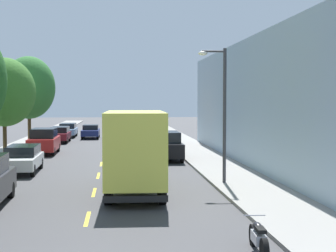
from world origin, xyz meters
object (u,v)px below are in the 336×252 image
parked_wagon_white (22,158)px  parked_wagon_burgundy (60,134)px  parked_hatchback_champagne (150,132)px  parked_pickup_orange (157,137)px  parked_motorcycle (258,238)px  street_tree_third (4,92)px  street_tree_farthest (29,88)px  delivery_box_truck (135,148)px  parked_wagon_forest (144,126)px  parked_wagon_sky (68,130)px  parked_suv_red (44,141)px  street_lamp (221,104)px  parked_suv_black (166,146)px  moving_navy_sedan (91,131)px

parked_wagon_white → parked_wagon_burgundy: bearing=90.6°
parked_hatchback_champagne → parked_pickup_orange: 9.18m
parked_pickup_orange → parked_motorcycle: bearing=-89.4°
street_tree_third → street_tree_farthest: 9.51m
street_tree_third → parked_wagon_burgundy: size_ratio=1.43×
delivery_box_truck → parked_hatchback_champagne: bearing=85.1°
parked_wagon_forest → parked_motorcycle: parked_wagon_forest is taller
parked_wagon_burgundy → parked_wagon_forest: bearing=58.4°
street_tree_third → parked_wagon_sky: 22.48m
parked_suv_red → parked_pickup_orange: size_ratio=0.91×
street_tree_farthest → parked_wagon_white: 15.70m
street_lamp → street_tree_farthest: bearing=121.3°
parked_suv_red → parked_suv_black: bearing=-28.9°
parked_suv_red → parked_pickup_orange: 10.14m
delivery_box_truck → parked_suv_red: bearing=110.2°
parked_wagon_burgundy → parked_motorcycle: bearing=-75.8°
street_tree_farthest → parked_pickup_orange: bearing=-0.9°
street_tree_farthest → parked_suv_red: (1.92, -5.03, -4.12)m
parked_wagon_forest → parked_motorcycle: size_ratio=2.30×
parked_suv_black → parked_wagon_sky: 24.09m
street_tree_third → delivery_box_truck: bearing=-56.9°
parked_suv_red → parked_pickup_orange: parked_suv_red is taller
street_tree_third → parked_motorcycle: bearing=-62.6°
parked_wagon_white → parked_motorcycle: bearing=-60.7°
street_tree_farthest → delivery_box_truck: size_ratio=1.00×
parked_pickup_orange → parked_motorcycle: parked_pickup_orange is taller
parked_pickup_orange → parked_wagon_white: bearing=-120.5°
parked_wagon_white → parked_hatchback_champagne: (8.71, 23.96, -0.05)m
parked_hatchback_champagne → parked_suv_red: bearing=-122.4°
parked_wagon_forest → parked_suv_red: bearing=-109.6°
street_tree_third → moving_navy_sedan: bearing=77.0°
street_lamp → parked_suv_red: 18.72m
street_tree_third → parked_pickup_orange: 14.77m
parked_motorcycle → parked_wagon_sky: bearing=101.8°
parked_pickup_orange → delivery_box_truck: bearing=-96.8°
parked_wagon_sky → parked_motorcycle: size_ratio=2.29×
street_lamp → parked_suv_black: 10.94m
parked_pickup_orange → parked_wagon_forest: bearing=90.2°
street_tree_third → parked_hatchback_champagne: street_tree_third is taller
parked_suv_black → parked_motorcycle: parked_suv_black is taller
parked_hatchback_champagne → delivery_box_truck: bearing=-94.9°
parked_wagon_burgundy → moving_navy_sedan: (2.70, 4.95, -0.05)m
street_tree_third → parked_motorcycle: street_tree_third is taller
delivery_box_truck → parked_wagon_white: delivery_box_truck is taller
parked_wagon_white → parked_motorcycle: 18.45m
parked_wagon_burgundy → parked_motorcycle: (9.25, -36.46, -0.39)m
parked_pickup_orange → street_lamp: bearing=-85.7°
parked_suv_red → parked_wagon_sky: (0.08, 17.60, -0.18)m
parked_suv_red → moving_navy_sedan: 15.63m
street_tree_farthest → delivery_box_truck: bearing=-69.6°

